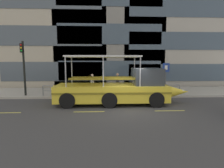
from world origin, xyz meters
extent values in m
plane|color=#3D3D3F|center=(0.00, 0.00, 0.00)|extent=(120.00, 120.00, 0.00)
cube|color=#99968E|center=(0.00, 5.60, 0.09)|extent=(32.00, 4.80, 0.18)
cube|color=#B2ADA3|center=(0.00, 3.11, 0.09)|extent=(32.00, 0.18, 0.18)
cube|color=#DBD64C|center=(-7.20, -0.83, 0.00)|extent=(1.80, 0.12, 0.01)
cube|color=#DBD64C|center=(-2.40, -0.83, 0.00)|extent=(1.80, 0.12, 0.01)
cube|color=#DBD64C|center=(2.40, -0.83, 0.00)|extent=(1.80, 0.12, 0.01)
cube|color=#4C5660|center=(-7.10, 8.37, 1.87)|extent=(10.81, 0.06, 2.06)
cube|color=#4C5660|center=(-7.10, 8.37, 5.61)|extent=(10.81, 0.06, 2.06)
cube|color=#3D4C5B|center=(-0.85, 8.37, 1.95)|extent=(11.12, 0.06, 2.14)
cube|color=#3D4C5B|center=(-0.85, 8.37, 5.84)|extent=(11.12, 0.06, 2.14)
cube|color=#3D4C5B|center=(7.10, 8.37, 1.72)|extent=(11.82, 0.06, 1.89)
cube|color=#3D4C5B|center=(7.10, 8.37, 5.16)|extent=(11.82, 0.06, 1.89)
cube|color=#3D4C5B|center=(7.10, 8.37, 8.61)|extent=(11.82, 0.06, 1.89)
cylinder|color=gray|center=(-0.83, 3.45, 0.98)|extent=(11.25, 0.07, 0.07)
cylinder|color=gray|center=(-0.83, 3.45, 0.58)|extent=(11.25, 0.06, 0.06)
cylinder|color=gray|center=(-6.45, 3.45, 0.58)|extent=(0.09, 0.09, 0.80)
cylinder|color=gray|center=(-4.58, 3.45, 0.58)|extent=(0.09, 0.09, 0.80)
cylinder|color=gray|center=(-2.70, 3.45, 0.58)|extent=(0.09, 0.09, 0.80)
cylinder|color=gray|center=(-0.83, 3.45, 0.58)|extent=(0.09, 0.09, 0.80)
cylinder|color=gray|center=(1.05, 3.45, 0.58)|extent=(0.09, 0.09, 0.80)
cylinder|color=gray|center=(2.92, 3.45, 0.58)|extent=(0.09, 0.09, 0.80)
cylinder|color=gray|center=(4.80, 3.45, 0.58)|extent=(0.09, 0.09, 0.80)
cylinder|color=black|center=(-7.94, 3.65, 2.36)|extent=(0.16, 0.16, 4.36)
cube|color=black|center=(-7.94, 3.45, 3.99)|extent=(0.24, 0.20, 0.72)
sphere|color=red|center=(-7.94, 3.34, 4.21)|extent=(0.14, 0.14, 0.14)
sphere|color=gold|center=(-7.94, 3.34, 3.99)|extent=(0.14, 0.14, 0.14)
sphere|color=green|center=(-7.94, 3.34, 3.77)|extent=(0.14, 0.14, 0.14)
cylinder|color=#4C4F54|center=(3.85, 4.23, 1.47)|extent=(0.08, 0.08, 2.59)
cube|color=navy|center=(3.85, 4.18, 2.42)|extent=(0.60, 0.04, 0.76)
cube|color=white|center=(3.85, 4.16, 2.42)|extent=(0.24, 0.01, 0.36)
cube|color=yellow|center=(-1.00, 1.13, 0.81)|extent=(7.50, 2.44, 1.07)
cone|color=yellow|center=(3.60, 1.13, 0.81)|extent=(1.69, 1.02, 1.02)
cylinder|color=yellow|center=(-4.75, 1.13, 0.81)|extent=(0.38, 1.02, 1.02)
cube|color=olive|center=(-1.00, -0.11, 0.95)|extent=(7.50, 0.04, 0.12)
sphere|color=white|center=(4.02, 1.13, 0.86)|extent=(0.22, 0.22, 0.22)
cube|color=#33383D|center=(1.44, 1.13, 1.91)|extent=(1.88, 2.05, 1.12)
cube|color=silver|center=(-1.56, 1.13, 3.26)|extent=(4.88, 2.25, 0.10)
cylinder|color=#B2B2B7|center=(0.76, 2.21, 2.28)|extent=(0.07, 0.07, 1.86)
cylinder|color=#B2B2B7|center=(0.76, 0.06, 2.28)|extent=(0.07, 0.07, 1.86)
cylinder|color=#B2B2B7|center=(-1.56, 2.21, 2.28)|extent=(0.07, 0.07, 1.86)
cylinder|color=#B2B2B7|center=(-1.56, 0.06, 2.28)|extent=(0.07, 0.07, 1.86)
cylinder|color=#B2B2B7|center=(-3.88, 2.21, 2.28)|extent=(0.07, 0.07, 1.86)
cylinder|color=#B2B2B7|center=(-3.88, 0.06, 2.28)|extent=(0.07, 0.07, 1.86)
cube|color=olive|center=(-1.56, 1.72, 1.80)|extent=(4.49, 0.28, 0.12)
cube|color=olive|center=(-1.56, 0.55, 1.80)|extent=(4.49, 0.28, 0.12)
cylinder|color=black|center=(1.82, 2.26, 0.50)|extent=(1.00, 0.28, 1.00)
cylinder|color=black|center=(1.82, 0.01, 0.50)|extent=(1.00, 0.28, 1.00)
cylinder|color=black|center=(-1.18, 2.26, 0.50)|extent=(1.00, 0.28, 1.00)
cylinder|color=black|center=(-1.18, 0.01, 0.50)|extent=(1.00, 0.28, 1.00)
cylinder|color=black|center=(-3.81, 2.26, 0.50)|extent=(1.00, 0.28, 1.00)
cylinder|color=black|center=(-3.81, 0.01, 0.50)|extent=(1.00, 0.28, 1.00)
cylinder|color=black|center=(2.62, 4.60, 0.57)|extent=(0.10, 0.10, 0.78)
cylinder|color=black|center=(2.77, 4.64, 0.57)|extent=(0.10, 0.10, 0.78)
cube|color=navy|center=(2.69, 4.62, 1.24)|extent=(0.33, 0.24, 0.55)
cylinder|color=navy|center=(2.51, 4.56, 1.21)|extent=(0.07, 0.07, 0.50)
cylinder|color=navy|center=(2.88, 4.67, 1.21)|extent=(0.07, 0.07, 0.50)
sphere|color=tan|center=(2.69, 4.62, 1.65)|extent=(0.22, 0.22, 0.22)
cylinder|color=black|center=(-0.38, 4.31, 0.61)|extent=(0.11, 0.11, 0.87)
cylinder|color=black|center=(-0.30, 4.47, 0.61)|extent=(0.11, 0.11, 0.87)
cube|color=#38383D|center=(-0.34, 4.39, 1.36)|extent=(0.31, 0.38, 0.62)
cylinder|color=#38383D|center=(-0.43, 4.20, 1.33)|extent=(0.08, 0.08, 0.55)
cylinder|color=#38383D|center=(-0.24, 4.58, 1.33)|extent=(0.08, 0.08, 0.55)
sphere|color=tan|center=(-0.34, 4.39, 1.81)|extent=(0.24, 0.24, 0.24)
cylinder|color=black|center=(-2.48, 4.21, 0.60)|extent=(0.11, 0.11, 0.84)
cylinder|color=black|center=(-2.56, 4.36, 0.60)|extent=(0.11, 0.11, 0.84)
cube|color=#B7B2A8|center=(-2.52, 4.28, 1.32)|extent=(0.31, 0.37, 0.60)
cylinder|color=#B7B2A8|center=(-2.43, 4.10, 1.29)|extent=(0.07, 0.07, 0.54)
cylinder|color=#B7B2A8|center=(-2.62, 4.47, 1.29)|extent=(0.07, 0.07, 0.54)
sphere|color=beige|center=(-2.52, 4.28, 1.76)|extent=(0.23, 0.23, 0.23)
camera|label=1|loc=(-1.52, -11.02, 2.90)|focal=28.59mm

